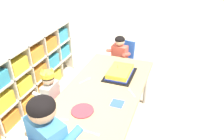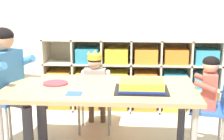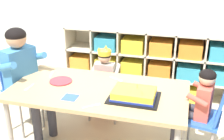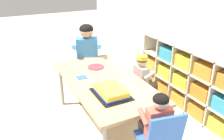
{
  "view_description": "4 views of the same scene",
  "coord_description": "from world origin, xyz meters",
  "px_view_note": "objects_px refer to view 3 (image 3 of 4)",
  "views": [
    {
      "loc": [
        -1.77,
        -0.69,
        1.96
      ],
      "look_at": [
        0.21,
        -0.03,
        0.75
      ],
      "focal_mm": 35.85,
      "sensor_mm": 36.0,
      "label": 1
    },
    {
      "loc": [
        0.26,
        -2.48,
        1.33
      ],
      "look_at": [
        0.1,
        0.03,
        0.76
      ],
      "focal_mm": 51.69,
      "sensor_mm": 36.0,
      "label": 2
    },
    {
      "loc": [
        0.71,
        -2.15,
        1.74
      ],
      "look_at": [
        0.13,
        -0.0,
        0.82
      ],
      "focal_mm": 46.66,
      "sensor_mm": 36.0,
      "label": 3
    },
    {
      "loc": [
        2.16,
        -0.99,
        1.79
      ],
      "look_at": [
        0.24,
        -0.02,
        0.84
      ],
      "focal_mm": 37.49,
      "sensor_mm": 36.0,
      "label": 4
    }
  ],
  "objects_px": {
    "child_with_crown": "(106,73)",
    "activity_table": "(98,94)",
    "adult_helper_seated": "(24,70)",
    "fork_scattered_mid_table": "(29,87)",
    "fork_beside_plate_stack": "(52,74)",
    "fork_at_table_front_edge": "(117,79)",
    "classroom_chair_blue": "(103,90)",
    "classroom_chair_adult_side": "(20,88)",
    "birthday_cake_on_tray": "(134,95)",
    "guest_at_table_side": "(197,102)",
    "fork_by_napkin": "(93,106)",
    "paper_plate_stack": "(61,81)",
    "classroom_chair_guest_side": "(209,116)"
  },
  "relations": [
    {
      "from": "adult_helper_seated",
      "to": "fork_scattered_mid_table",
      "type": "height_order",
      "value": "adult_helper_seated"
    },
    {
      "from": "classroom_chair_blue",
      "to": "adult_helper_seated",
      "type": "height_order",
      "value": "adult_helper_seated"
    },
    {
      "from": "classroom_chair_blue",
      "to": "fork_by_napkin",
      "type": "distance_m",
      "value": 0.86
    },
    {
      "from": "activity_table",
      "to": "child_with_crown",
      "type": "height_order",
      "value": "child_with_crown"
    },
    {
      "from": "guest_at_table_side",
      "to": "paper_plate_stack",
      "type": "relative_size",
      "value": 4.18
    },
    {
      "from": "classroom_chair_guest_side",
      "to": "guest_at_table_side",
      "type": "relative_size",
      "value": 0.87
    },
    {
      "from": "classroom_chair_adult_side",
      "to": "fork_scattered_mid_table",
      "type": "height_order",
      "value": "classroom_chair_adult_side"
    },
    {
      "from": "classroom_chair_guest_side",
      "to": "classroom_chair_blue",
      "type": "bearing_deg",
      "value": -101.73
    },
    {
      "from": "adult_helper_seated",
      "to": "activity_table",
      "type": "bearing_deg",
      "value": -74.06
    },
    {
      "from": "paper_plate_stack",
      "to": "fork_at_table_front_edge",
      "type": "height_order",
      "value": "paper_plate_stack"
    },
    {
      "from": "birthday_cake_on_tray",
      "to": "guest_at_table_side",
      "type": "bearing_deg",
      "value": 19.74
    },
    {
      "from": "fork_at_table_front_edge",
      "to": "guest_at_table_side",
      "type": "bearing_deg",
      "value": -164.06
    },
    {
      "from": "birthday_cake_on_tray",
      "to": "fork_scattered_mid_table",
      "type": "distance_m",
      "value": 0.93
    },
    {
      "from": "fork_beside_plate_stack",
      "to": "fork_at_table_front_edge",
      "type": "bearing_deg",
      "value": 78.61
    },
    {
      "from": "adult_helper_seated",
      "to": "fork_by_napkin",
      "type": "xyz_separation_m",
      "value": [
        0.82,
        -0.38,
        -0.05
      ]
    },
    {
      "from": "adult_helper_seated",
      "to": "guest_at_table_side",
      "type": "height_order",
      "value": "adult_helper_seated"
    },
    {
      "from": "fork_beside_plate_stack",
      "to": "fork_scattered_mid_table",
      "type": "bearing_deg",
      "value": -24.38
    },
    {
      "from": "child_with_crown",
      "to": "fork_at_table_front_edge",
      "type": "distance_m",
      "value": 0.45
    },
    {
      "from": "fork_at_table_front_edge",
      "to": "adult_helper_seated",
      "type": "bearing_deg",
      "value": 36.68
    },
    {
      "from": "fork_by_napkin",
      "to": "classroom_chair_adult_side",
      "type": "bearing_deg",
      "value": -64.62
    },
    {
      "from": "birthday_cake_on_tray",
      "to": "activity_table",
      "type": "bearing_deg",
      "value": 166.49
    },
    {
      "from": "classroom_chair_adult_side",
      "to": "birthday_cake_on_tray",
      "type": "xyz_separation_m",
      "value": [
        1.2,
        -0.21,
        0.2
      ]
    },
    {
      "from": "classroom_chair_guest_side",
      "to": "activity_table",
      "type": "bearing_deg",
      "value": -74.44
    },
    {
      "from": "activity_table",
      "to": "classroom_chair_guest_side",
      "type": "relative_size",
      "value": 2.03
    },
    {
      "from": "child_with_crown",
      "to": "classroom_chair_adult_side",
      "type": "relative_size",
      "value": 1.16
    },
    {
      "from": "paper_plate_stack",
      "to": "fork_by_napkin",
      "type": "relative_size",
      "value": 1.69
    },
    {
      "from": "child_with_crown",
      "to": "adult_helper_seated",
      "type": "relative_size",
      "value": 0.76
    },
    {
      "from": "guest_at_table_side",
      "to": "fork_by_napkin",
      "type": "relative_size",
      "value": 7.08
    },
    {
      "from": "child_with_crown",
      "to": "guest_at_table_side",
      "type": "relative_size",
      "value": 0.94
    },
    {
      "from": "fork_scattered_mid_table",
      "to": "fork_by_napkin",
      "type": "xyz_separation_m",
      "value": [
        0.64,
        -0.16,
        0.0
      ]
    },
    {
      "from": "classroom_chair_guest_side",
      "to": "paper_plate_stack",
      "type": "height_order",
      "value": "classroom_chair_guest_side"
    },
    {
      "from": "activity_table",
      "to": "fork_beside_plate_stack",
      "type": "relative_size",
      "value": 10.74
    },
    {
      "from": "classroom_chair_adult_side",
      "to": "fork_scattered_mid_table",
      "type": "relative_size",
      "value": 4.94
    },
    {
      "from": "classroom_chair_blue",
      "to": "fork_by_napkin",
      "type": "xyz_separation_m",
      "value": [
        0.16,
        -0.8,
        0.27
      ]
    },
    {
      "from": "guest_at_table_side",
      "to": "adult_helper_seated",
      "type": "bearing_deg",
      "value": -79.11
    },
    {
      "from": "fork_beside_plate_stack",
      "to": "fork_scattered_mid_table",
      "type": "height_order",
      "value": "same"
    },
    {
      "from": "child_with_crown",
      "to": "paper_plate_stack",
      "type": "xyz_separation_m",
      "value": [
        -0.26,
        -0.56,
        0.12
      ]
    },
    {
      "from": "classroom_chair_adult_side",
      "to": "adult_helper_seated",
      "type": "xyz_separation_m",
      "value": [
        0.1,
        -0.04,
        0.22
      ]
    },
    {
      "from": "activity_table",
      "to": "classroom_chair_blue",
      "type": "distance_m",
      "value": 0.57
    },
    {
      "from": "child_with_crown",
      "to": "fork_at_table_front_edge",
      "type": "height_order",
      "value": "child_with_crown"
    },
    {
      "from": "child_with_crown",
      "to": "classroom_chair_adult_side",
      "type": "distance_m",
      "value": 0.9
    },
    {
      "from": "fork_beside_plate_stack",
      "to": "fork_at_table_front_edge",
      "type": "relative_size",
      "value": 1.04
    },
    {
      "from": "activity_table",
      "to": "classroom_chair_blue",
      "type": "relative_size",
      "value": 2.67
    },
    {
      "from": "classroom_chair_guest_side",
      "to": "paper_plate_stack",
      "type": "relative_size",
      "value": 3.65
    },
    {
      "from": "paper_plate_stack",
      "to": "fork_by_napkin",
      "type": "xyz_separation_m",
      "value": [
        0.42,
        -0.35,
        -0.0
      ]
    },
    {
      "from": "guest_at_table_side",
      "to": "fork_scattered_mid_table",
      "type": "xyz_separation_m",
      "value": [
        -1.43,
        -0.23,
        0.06
      ]
    },
    {
      "from": "adult_helper_seated",
      "to": "fork_scattered_mid_table",
      "type": "relative_size",
      "value": 7.57
    },
    {
      "from": "child_with_crown",
      "to": "activity_table",
      "type": "bearing_deg",
      "value": 98.96
    },
    {
      "from": "classroom_chair_adult_side",
      "to": "birthday_cake_on_tray",
      "type": "bearing_deg",
      "value": -77.3
    },
    {
      "from": "activity_table",
      "to": "classroom_chair_blue",
      "type": "xyz_separation_m",
      "value": [
        -0.11,
        0.51,
        -0.22
      ]
    }
  ]
}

